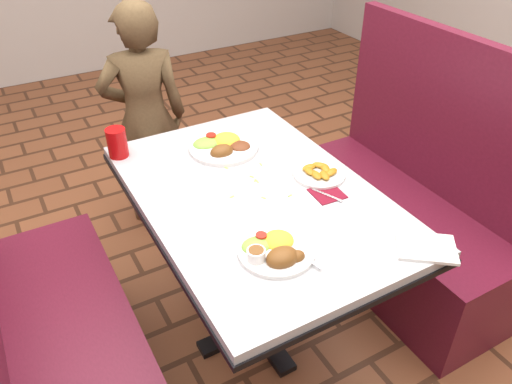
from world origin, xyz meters
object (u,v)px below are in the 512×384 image
dining_table (256,213)px  far_dinner_plate (223,143)px  red_tumbler (117,143)px  diner_person (146,119)px  plantain_plate (319,173)px  near_dinner_plate (276,247)px  booth_bench_left (58,354)px  booth_bench_right (401,217)px

dining_table → far_dinner_plate: far_dinner_plate is taller
red_tumbler → diner_person: bearing=62.6°
plantain_plate → near_dinner_plate: bearing=-141.5°
near_dinner_plate → far_dinner_plate: bearing=77.5°
red_tumbler → far_dinner_plate: bearing=-21.6°
diner_person → near_dinner_plate: size_ratio=5.05×
diner_person → plantain_plate: (0.35, -1.06, 0.15)m
booth_bench_left → booth_bench_right: bearing=0.0°
diner_person → plantain_plate: bearing=118.9°
dining_table → far_dinner_plate: bearing=84.2°
diner_person → red_tumbler: bearing=73.5°
booth_bench_right → red_tumbler: (-1.16, 0.50, 0.48)m
diner_person → dining_table: bearing=105.3°
red_tumbler → plantain_plate: bearing=-40.0°
dining_table → booth_bench_left: (-0.80, 0.00, -0.32)m
dining_table → red_tumbler: size_ratio=10.02×
far_dinner_plate → red_tumbler: bearing=158.4°
red_tumbler → booth_bench_left: bearing=-131.1°
dining_table → far_dinner_plate: (0.04, 0.35, 0.12)m
booth_bench_right → plantain_plate: 0.69m
far_dinner_plate → red_tumbler: size_ratio=2.38×
booth_bench_right → near_dinner_plate: 1.06m
booth_bench_right → far_dinner_plate: size_ratio=4.17×
near_dinner_plate → red_tumbler: (-0.25, 0.83, 0.03)m
booth_bench_left → near_dinner_plate: bearing=-25.2°
plantain_plate → booth_bench_right: bearing=2.4°
dining_table → near_dinner_plate: bearing=-109.2°
booth_bench_right → diner_person: diner_person is taller
diner_person → near_dinner_plate: bearing=99.6°
booth_bench_right → booth_bench_left: bearing=180.0°
plantain_plate → diner_person: bearing=108.0°
plantain_plate → far_dinner_plate: bearing=122.0°
near_dinner_plate → far_dinner_plate: size_ratio=0.85×
dining_table → plantain_plate: 0.29m
booth_bench_right → dining_table: bearing=180.0°
booth_bench_right → red_tumbler: size_ratio=9.92×
diner_person → far_dinner_plate: (0.12, -0.70, 0.16)m
plantain_plate → red_tumbler: size_ratio=1.66×
diner_person → plantain_plate: diner_person is taller
dining_table → near_dinner_plate: near_dinner_plate is taller
dining_table → red_tumbler: 0.64m
booth_bench_right → far_dinner_plate: booth_bench_right is taller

